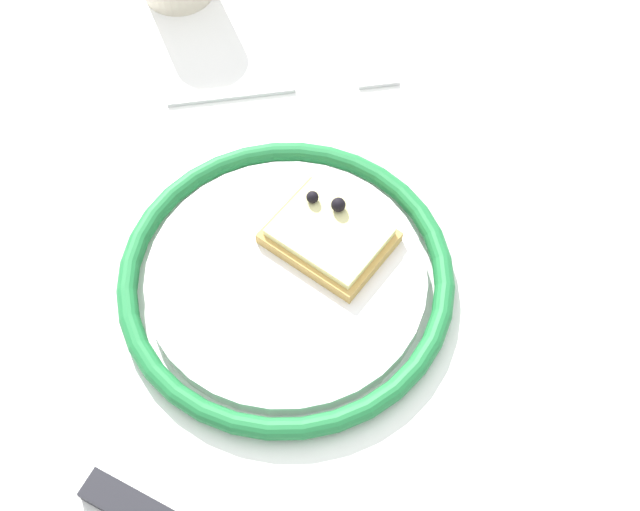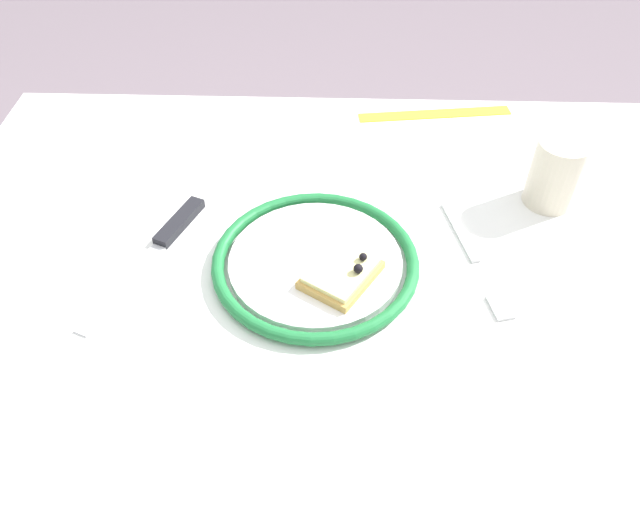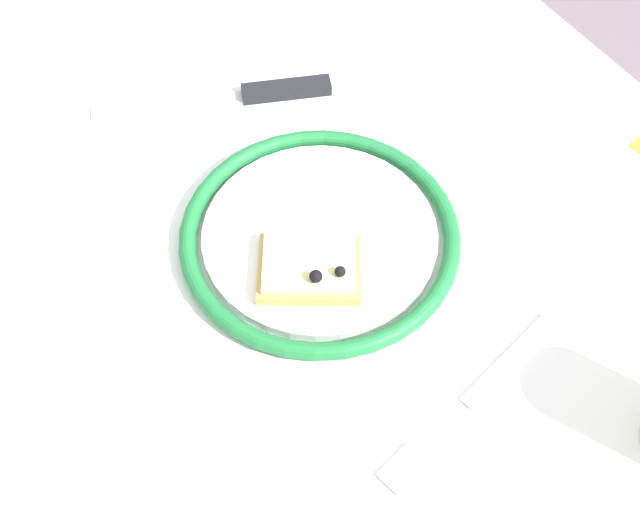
% 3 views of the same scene
% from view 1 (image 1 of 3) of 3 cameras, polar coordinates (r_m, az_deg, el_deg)
% --- Properties ---
extents(ground_plane, '(6.00, 6.00, 0.00)m').
position_cam_1_polar(ground_plane, '(1.29, -1.36, -16.26)').
color(ground_plane, slate).
extents(dining_table, '(1.08, 0.75, 0.73)m').
position_cam_1_polar(dining_table, '(0.69, -2.43, -2.64)').
color(dining_table, white).
rests_on(dining_table, ground_plane).
extents(plate, '(0.25, 0.25, 0.02)m').
position_cam_1_polar(plate, '(0.59, -2.42, -1.56)').
color(plate, white).
rests_on(plate, dining_table).
extents(pizza_slice_near, '(0.10, 0.11, 0.03)m').
position_cam_1_polar(pizza_slice_near, '(0.59, 0.67, 1.46)').
color(pizza_slice_near, tan).
rests_on(pizza_slice_near, plate).
extents(fork, '(0.06, 0.20, 0.00)m').
position_cam_1_polar(fork, '(0.71, -2.42, 11.90)').
color(fork, silver).
rests_on(fork, dining_table).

